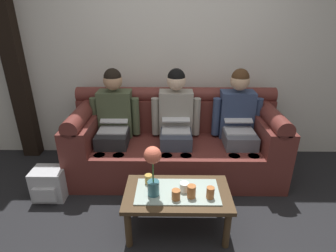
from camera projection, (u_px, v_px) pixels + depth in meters
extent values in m
plane|color=black|center=(177.00, 246.00, 2.23)|extent=(14.00, 14.00, 0.00)
cube|color=silver|center=(176.00, 42.00, 3.21)|extent=(6.00, 0.12, 2.90)
cube|color=black|center=(11.00, 43.00, 3.12)|extent=(0.20, 0.20, 2.90)
cube|color=maroon|center=(176.00, 157.00, 3.16)|extent=(2.35, 0.88, 0.42)
cube|color=maroon|center=(176.00, 115.00, 3.30)|extent=(2.35, 0.22, 0.40)
cylinder|color=maroon|center=(176.00, 95.00, 3.19)|extent=(2.35, 0.18, 0.18)
cube|color=maroon|center=(84.00, 130.00, 3.03)|extent=(0.28, 0.88, 0.28)
cylinder|color=maroon|center=(82.00, 115.00, 2.95)|extent=(0.18, 0.88, 0.18)
cube|color=maroon|center=(268.00, 131.00, 3.01)|extent=(0.28, 0.88, 0.28)
cylinder|color=maroon|center=(271.00, 115.00, 2.93)|extent=(0.18, 0.88, 0.18)
cube|color=#232326|center=(113.00, 138.00, 3.00)|extent=(0.34, 0.40, 0.15)
cylinder|color=#232326|center=(101.00, 172.00, 2.87)|extent=(0.12, 0.12, 0.42)
cylinder|color=#232326|center=(120.00, 172.00, 2.87)|extent=(0.12, 0.12, 0.42)
cube|color=#475138|center=(116.00, 113.00, 3.14)|extent=(0.38, 0.22, 0.54)
cylinder|color=#475138|center=(95.00, 116.00, 3.11)|extent=(0.09, 0.09, 0.44)
cylinder|color=#475138|center=(136.00, 116.00, 3.11)|extent=(0.09, 0.09, 0.44)
sphere|color=tan|center=(113.00, 81.00, 2.96)|extent=(0.21, 0.21, 0.21)
sphere|color=black|center=(112.00, 77.00, 2.95)|extent=(0.19, 0.19, 0.19)
cube|color=silver|center=(113.00, 130.00, 2.98)|extent=(0.31, 0.22, 0.02)
cube|color=silver|center=(115.00, 116.00, 3.08)|extent=(0.31, 0.20, 0.10)
cube|color=black|center=(115.00, 117.00, 3.07)|extent=(0.27, 0.17, 0.08)
cube|color=#383D4C|center=(176.00, 138.00, 2.99)|extent=(0.34, 0.40, 0.15)
cylinder|color=#383D4C|center=(167.00, 173.00, 2.87)|extent=(0.12, 0.12, 0.42)
cylinder|color=#383D4C|center=(185.00, 173.00, 2.86)|extent=(0.12, 0.12, 0.42)
cube|color=gray|center=(176.00, 114.00, 3.13)|extent=(0.38, 0.22, 0.54)
cylinder|color=gray|center=(156.00, 116.00, 3.10)|extent=(0.09, 0.09, 0.44)
cylinder|color=gray|center=(196.00, 117.00, 3.10)|extent=(0.09, 0.09, 0.44)
sphere|color=beige|center=(176.00, 81.00, 2.95)|extent=(0.21, 0.21, 0.21)
sphere|color=black|center=(176.00, 77.00, 2.94)|extent=(0.19, 0.19, 0.19)
cube|color=silver|center=(176.00, 130.00, 2.97)|extent=(0.31, 0.22, 0.02)
cube|color=silver|center=(176.00, 117.00, 3.05)|extent=(0.31, 0.21, 0.06)
cube|color=black|center=(176.00, 117.00, 3.04)|extent=(0.27, 0.18, 0.04)
cube|color=#595B66|center=(239.00, 138.00, 2.98)|extent=(0.34, 0.40, 0.15)
cylinder|color=#595B66|center=(232.00, 173.00, 2.86)|extent=(0.12, 0.12, 0.42)
cylinder|color=#595B66|center=(251.00, 173.00, 2.86)|extent=(0.12, 0.12, 0.42)
cube|color=navy|center=(236.00, 114.00, 3.12)|extent=(0.38, 0.22, 0.54)
cylinder|color=navy|center=(216.00, 117.00, 3.10)|extent=(0.09, 0.09, 0.44)
cylinder|color=navy|center=(257.00, 117.00, 3.09)|extent=(0.09, 0.09, 0.44)
sphere|color=tan|center=(240.00, 81.00, 2.95)|extent=(0.21, 0.21, 0.21)
sphere|color=#472D19|center=(240.00, 77.00, 2.93)|extent=(0.19, 0.19, 0.19)
cube|color=silver|center=(239.00, 131.00, 2.97)|extent=(0.31, 0.22, 0.02)
cube|color=silver|center=(237.00, 117.00, 3.05)|extent=(0.31, 0.20, 0.08)
cube|color=black|center=(238.00, 117.00, 3.05)|extent=(0.27, 0.18, 0.06)
cube|color=#47331E|center=(177.00, 194.00, 2.28)|extent=(0.90, 0.51, 0.04)
cube|color=#9EB2A8|center=(177.00, 192.00, 2.27)|extent=(0.70, 0.35, 0.01)
cylinder|color=#47331E|center=(128.00, 229.00, 2.18)|extent=(0.06, 0.06, 0.35)
cylinder|color=#47331E|center=(227.00, 230.00, 2.17)|extent=(0.06, 0.06, 0.35)
cylinder|color=#47331E|center=(135.00, 197.00, 2.55)|extent=(0.06, 0.06, 0.35)
cylinder|color=#47331E|center=(219.00, 197.00, 2.54)|extent=(0.06, 0.06, 0.35)
cylinder|color=#336672|center=(153.00, 188.00, 2.20)|extent=(0.10, 0.10, 0.13)
cylinder|color=#3D7538|center=(153.00, 171.00, 2.14)|extent=(0.01, 0.01, 0.20)
sphere|color=#E0664C|center=(153.00, 155.00, 2.08)|extent=(0.14, 0.14, 0.14)
cylinder|color=white|center=(184.00, 187.00, 2.25)|extent=(0.08, 0.08, 0.08)
cylinder|color=gold|center=(148.00, 179.00, 2.36)|extent=(0.06, 0.06, 0.08)
cylinder|color=#B26633|center=(176.00, 195.00, 2.16)|extent=(0.07, 0.07, 0.09)
cylinder|color=#B26633|center=(191.00, 191.00, 2.17)|extent=(0.07, 0.07, 0.11)
cylinder|color=#B26633|center=(210.00, 193.00, 2.17)|extent=(0.06, 0.06, 0.10)
cube|color=#B7B7BC|center=(50.00, 183.00, 2.77)|extent=(0.32, 0.25, 0.33)
cube|color=#B7B7BC|center=(45.00, 195.00, 2.65)|extent=(0.22, 0.05, 0.15)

